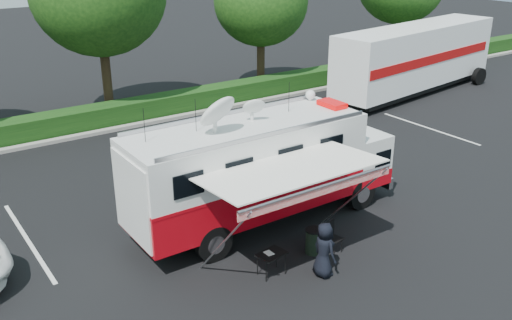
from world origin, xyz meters
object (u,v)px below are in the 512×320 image
Objects in this scene: folding_table at (271,255)px; trash_bin at (313,241)px; semi_trailer at (416,58)px; command_truck at (263,168)px.

trash_bin is at bearing 7.63° from folding_table.
trash_bin reaches higher than folding_table.
trash_bin is 0.06× the size of semi_trailer.
command_truck is 11.91× the size of trash_bin.
folding_table is 1.13× the size of trash_bin.
trash_bin is (1.64, 0.22, -0.23)m from folding_table.
command_truck is at bearing 92.08° from trash_bin.
semi_trailer is (17.45, 10.33, 1.35)m from folding_table.
command_truck is 3.23m from folding_table.
folding_table is at bearing -149.37° from semi_trailer.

